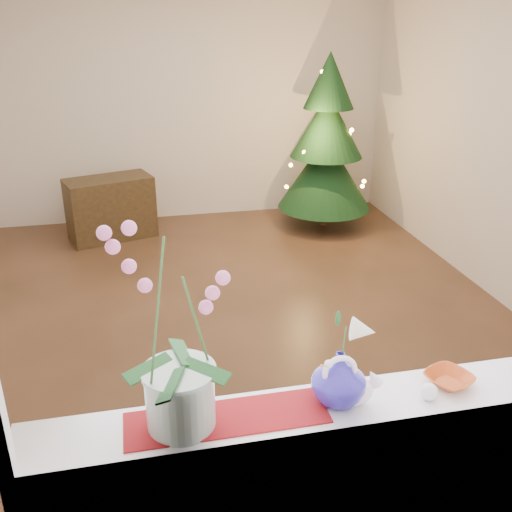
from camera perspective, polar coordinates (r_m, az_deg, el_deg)
The scene contains 15 objects.
ground at distance 4.55m, azimuth -2.94°, elevation -5.86°, with size 5.00×5.00×0.00m, color #382517.
wall_back at distance 6.52m, azimuth -6.98°, elevation 15.43°, with size 4.50×0.10×2.70m, color beige.
wall_front at distance 1.78m, azimuth 9.72°, elevation -5.89°, with size 4.50×0.10×2.70m, color beige.
wall_right at distance 4.95m, azimuth 23.91°, elevation 11.24°, with size 0.10×5.00×2.70m, color beige.
windowsill at distance 2.13m, azimuth 7.58°, elevation -14.87°, with size 2.20×0.26×0.04m, color white.
window_frame at distance 1.67m, azimuth 10.14°, elevation 5.17°, with size 2.22×0.06×1.60m, color white, non-canonical shape.
runner at distance 2.04m, azimuth -2.91°, elevation -15.87°, with size 0.70×0.20×0.01m, color maroon.
orchid_pot at distance 1.82m, azimuth -8.00°, elevation -7.41°, with size 0.25×0.25×0.73m, color white, non-canonical shape.
swan at distance 2.08m, azimuth 9.56°, elevation -12.18°, with size 0.23×0.10×0.19m, color white, non-canonical shape.
blue_vase at distance 2.06m, azimuth 8.32°, elevation -11.61°, with size 0.22×0.22×0.23m, color navy.
lily at distance 1.96m, azimuth 8.66°, elevation -6.67°, with size 0.13×0.07×0.18m, color silver, non-canonical shape.
paperweight at distance 2.19m, azimuth 16.91°, elevation -12.86°, with size 0.06×0.06×0.06m, color white.
amber_dish at distance 2.30m, azimuth 18.72°, elevation -11.67°, with size 0.14×0.14×0.04m, color #AD3F14.
xmas_tree at distance 6.24m, azimuth 7.07°, elevation 11.17°, with size 1.02×1.02×1.86m, color #11331A, non-canonical shape.
side_table at distance 6.18m, azimuth -14.33°, elevation 4.66°, with size 0.86×0.43×0.65m, color black.
Camera 1 is at (-0.62, -3.94, 2.20)m, focal length 40.00 mm.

